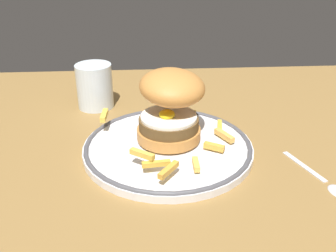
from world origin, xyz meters
The scene contains 6 objects.
ground_plane centered at (0.00, 0.00, -2.00)cm, with size 144.06×85.74×4.00cm, color olive.
dinner_plate centered at (-3.57, 1.53, 0.84)cm, with size 27.27×27.27×1.60cm.
burger centered at (-2.96, 4.11, 7.19)cm, with size 14.79×14.95×11.31cm.
fries_pile centered at (-1.88, 3.93, 2.48)cm, with size 21.83×23.44×2.62cm.
water_glass centered at (-16.96, 20.30, 3.81)cm, with size 7.11×7.11×8.80cm.
spoon centered at (18.67, -9.54, 0.36)cm, with size 6.20×13.07×0.90cm.
Camera 1 is at (-7.06, -52.13, 32.05)cm, focal length 41.14 mm.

